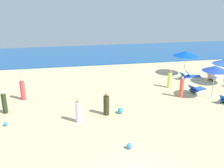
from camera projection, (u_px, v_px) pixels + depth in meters
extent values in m
cube|color=#1B5292|center=(85.00, 54.00, 33.08)|extent=(60.00, 11.00, 0.12)
cylinder|color=silver|center=(213.00, 85.00, 19.00)|extent=(0.05, 0.05, 2.15)
cone|color=#2242B0|center=(215.00, 68.00, 18.58)|extent=(1.83, 1.83, 0.38)
cube|color=silver|center=(224.00, 99.00, 18.96)|extent=(1.07, 0.71, 0.22)
cube|color=blue|center=(224.00, 98.00, 18.26)|extent=(0.63, 0.68, 0.42)
cube|color=silver|center=(200.00, 92.00, 20.43)|extent=(1.11, 0.48, 0.19)
cube|color=silver|center=(195.00, 90.00, 20.89)|extent=(1.11, 0.48, 0.19)
cube|color=blue|center=(198.00, 89.00, 20.62)|extent=(1.47, 1.12, 0.06)
cube|color=blue|center=(193.00, 88.00, 20.24)|extent=(0.66, 0.76, 0.46)
cube|color=silver|center=(217.00, 79.00, 23.36)|extent=(0.99, 0.71, 0.24)
cube|color=silver|center=(210.00, 78.00, 23.74)|extent=(0.99, 0.71, 0.24)
cube|color=silver|center=(214.00, 77.00, 23.50)|extent=(1.46, 1.30, 0.06)
cube|color=silver|center=(211.00, 76.00, 23.02)|extent=(0.63, 0.71, 0.46)
cylinder|color=silver|center=(185.00, 65.00, 24.66)|extent=(0.05, 0.05, 1.88)
cone|color=blue|center=(186.00, 54.00, 24.28)|extent=(2.31, 2.31, 0.42)
cube|color=silver|center=(194.00, 79.00, 23.46)|extent=(1.02, 0.32, 0.24)
cube|color=silver|center=(193.00, 77.00, 24.00)|extent=(1.02, 0.32, 0.24)
cube|color=blue|center=(194.00, 76.00, 23.68)|extent=(1.30, 0.96, 0.06)
cube|color=blue|center=(188.00, 74.00, 23.65)|extent=(0.59, 0.74, 0.48)
cube|color=silver|center=(190.00, 79.00, 23.52)|extent=(1.09, 0.27, 0.20)
cube|color=silver|center=(186.00, 77.00, 23.96)|extent=(1.09, 0.27, 0.20)
cube|color=#174CB1|center=(188.00, 76.00, 23.70)|extent=(1.32, 0.84, 0.06)
cube|color=#174CB1|center=(183.00, 75.00, 23.42)|extent=(0.55, 0.65, 0.46)
cylinder|color=#26361D|center=(4.00, 104.00, 16.82)|extent=(0.44, 0.44, 1.32)
sphere|color=beige|center=(3.00, 93.00, 16.57)|extent=(0.22, 0.22, 0.22)
cylinder|color=#F35442|center=(182.00, 88.00, 19.38)|extent=(0.44, 0.44, 1.46)
sphere|color=tan|center=(183.00, 78.00, 19.11)|extent=(0.20, 0.20, 0.20)
cylinder|color=white|center=(79.00, 112.00, 15.64)|extent=(0.41, 0.41, 1.28)
sphere|color=tan|center=(78.00, 101.00, 15.39)|extent=(0.25, 0.25, 0.25)
cylinder|color=#352F1B|center=(106.00, 105.00, 16.60)|extent=(0.51, 0.51, 1.28)
sphere|color=#8F613E|center=(106.00, 95.00, 16.36)|extent=(0.20, 0.20, 0.20)
cylinder|color=#DF4548|center=(23.00, 91.00, 18.95)|extent=(0.38, 0.38, 1.39)
sphere|color=tan|center=(22.00, 80.00, 18.68)|extent=(0.24, 0.24, 0.24)
cylinder|color=#E6F364|center=(169.00, 80.00, 21.42)|extent=(0.46, 0.46, 1.29)
sphere|color=#9D5E4F|center=(170.00, 71.00, 21.16)|extent=(0.25, 0.25, 0.25)
sphere|color=#3F8CDE|center=(130.00, 146.00, 13.08)|extent=(0.31, 0.31, 0.31)
sphere|color=#32A0CC|center=(121.00, 111.00, 16.92)|extent=(0.38, 0.38, 0.38)
sphere|color=#3C99DD|center=(6.00, 124.00, 15.33)|extent=(0.26, 0.26, 0.26)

